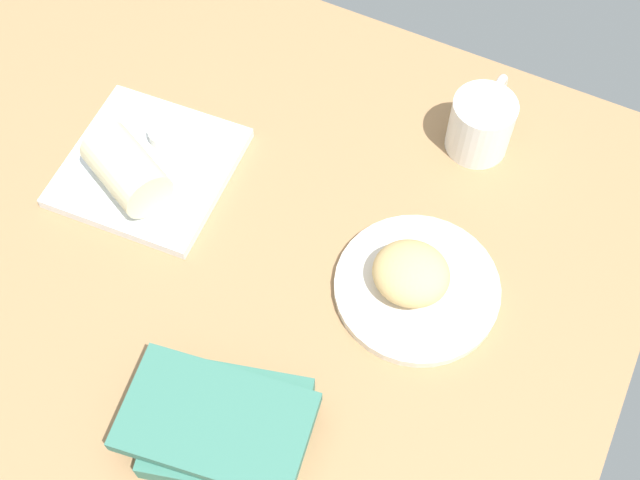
{
  "coord_description": "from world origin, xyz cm",
  "views": [
    {
      "loc": [
        -37.14,
        43.59,
        96.03
      ],
      "look_at": [
        -13.87,
        -3.53,
        7.0
      ],
      "focal_mm": 45.63,
      "sensor_mm": 36.0,
      "label": 1
    }
  ],
  "objects": [
    {
      "name": "sauce_cup",
      "position": [
        12.93,
        -9.6,
        6.7
      ],
      "size": [
        4.81,
        4.81,
        2.03
      ],
      "color": "silver",
      "rests_on": "square_plate"
    },
    {
      "name": "coffee_mug",
      "position": [
        -25.88,
        -29.29,
        8.47
      ],
      "size": [
        8.74,
        13.41,
        8.73
      ],
      "color": "white",
      "rests_on": "dining_table"
    },
    {
      "name": "dining_table",
      "position": [
        0.0,
        0.0,
        2.0
      ],
      "size": [
        110.0,
        90.0,
        4.0
      ],
      "primitive_type": "cube",
      "color": "#9E754C",
      "rests_on": "ground"
    },
    {
      "name": "square_plate",
      "position": [
        13.0,
        -4.7,
        4.8
      ],
      "size": [
        23.38,
        23.38,
        1.6
      ],
      "primitive_type": "cube",
      "rotation": [
        0.0,
        0.0,
        0.08
      ],
      "color": "white",
      "rests_on": "dining_table"
    },
    {
      "name": "scone_pastry",
      "position": [
        -26.31,
        -3.6,
        8.18
      ],
      "size": [
        9.77,
        9.19,
        5.55
      ],
      "primitive_type": "ellipsoid",
      "rotation": [
        0.0,
        0.0,
        3.13
      ],
      "color": "#DAB370",
      "rests_on": "round_plate"
    },
    {
      "name": "round_plate",
      "position": [
        -27.35,
        -3.86,
        4.7
      ],
      "size": [
        20.97,
        20.97,
        1.4
      ],
      "primitive_type": "cylinder",
      "color": "silver",
      "rests_on": "dining_table"
    },
    {
      "name": "breakfast_wrap",
      "position": [
        13.06,
        -0.78,
        9.13
      ],
      "size": [
        13.52,
        11.31,
        7.06
      ],
      "primitive_type": "cylinder",
      "rotation": [
        1.57,
        0.0,
        1.13
      ],
      "color": "beige",
      "rests_on": "square_plate"
    },
    {
      "name": "book_stack",
      "position": [
        -14.71,
        22.85,
        6.65
      ],
      "size": [
        22.65,
        18.26,
        5.22
      ],
      "color": "#387260",
      "rests_on": "dining_table"
    }
  ]
}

